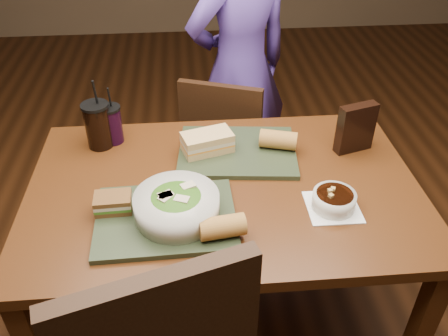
{
  "coord_description": "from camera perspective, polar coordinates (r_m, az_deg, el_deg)",
  "views": [
    {
      "loc": [
        -0.11,
        -1.23,
        1.73
      ],
      "look_at": [
        0.0,
        0.0,
        0.82
      ],
      "focal_mm": 38.0,
      "sensor_mm": 36.0,
      "label": 1
    }
  ],
  "objects": [
    {
      "name": "chair_far",
      "position": [
        2.26,
        -0.62,
        2.39
      ],
      "size": [
        0.47,
        0.48,
        0.85
      ],
      "color": "black",
      "rests_on": "ground"
    },
    {
      "name": "cup_cola",
      "position": [
        1.79,
        -14.93,
        5.02
      ],
      "size": [
        0.1,
        0.1,
        0.27
      ],
      "color": "black",
      "rests_on": "dining_table"
    },
    {
      "name": "cup_berry",
      "position": [
        1.81,
        -13.4,
        5.16
      ],
      "size": [
        0.08,
        0.08,
        0.23
      ],
      "color": "black",
      "rests_on": "dining_table"
    },
    {
      "name": "diner",
      "position": [
        2.34,
        1.9,
        11.77
      ],
      "size": [
        0.66,
        0.56,
        1.52
      ],
      "primitive_type": "imported",
      "rotation": [
        0.0,
        0.0,
        3.57
      ],
      "color": "#4E3490",
      "rests_on": "ground"
    },
    {
      "name": "sandwich_far",
      "position": [
        1.69,
        -2.02,
        3.13
      ],
      "size": [
        0.2,
        0.14,
        0.07
      ],
      "color": "tan",
      "rests_on": "tray_far"
    },
    {
      "name": "salad_bowl",
      "position": [
        1.42,
        -5.72,
        -4.38
      ],
      "size": [
        0.26,
        0.26,
        0.08
      ],
      "color": "silver",
      "rests_on": "tray_near"
    },
    {
      "name": "baguette_near",
      "position": [
        1.35,
        -0.2,
        -7.1
      ],
      "size": [
        0.14,
        0.08,
        0.07
      ],
      "primitive_type": "cylinder",
      "rotation": [
        0.0,
        1.57,
        0.14
      ],
      "color": "#AD7533",
      "rests_on": "tray_near"
    },
    {
      "name": "soup_bowl",
      "position": [
        1.51,
        13.08,
        -3.79
      ],
      "size": [
        0.16,
        0.16,
        0.07
      ],
      "color": "white",
      "rests_on": "dining_table"
    },
    {
      "name": "tray_far",
      "position": [
        1.72,
        1.61,
        2.01
      ],
      "size": [
        0.45,
        0.36,
        0.02
      ],
      "primitive_type": "cube",
      "rotation": [
        0.0,
        0.0,
        -0.1
      ],
      "color": "#26301D",
      "rests_on": "dining_table"
    },
    {
      "name": "tray_near",
      "position": [
        1.45,
        -7.0,
        -6.03
      ],
      "size": [
        0.43,
        0.33,
        0.02
      ],
      "primitive_type": "cube",
      "rotation": [
        0.0,
        0.0,
        0.02
      ],
      "color": "#26301D",
      "rests_on": "dining_table"
    },
    {
      "name": "ground",
      "position": [
        2.13,
        0.0,
        -18.12
      ],
      "size": [
        6.0,
        6.0,
        0.0
      ],
      "primitive_type": "plane",
      "color": "#381C0B",
      "rests_on": "ground"
    },
    {
      "name": "sandwich_near",
      "position": [
        1.48,
        -13.19,
        -4.09
      ],
      "size": [
        0.11,
        0.08,
        0.05
      ],
      "color": "#593819",
      "rests_on": "tray_near"
    },
    {
      "name": "chip_bag",
      "position": [
        1.77,
        15.57,
        4.65
      ],
      "size": [
        0.15,
        0.08,
        0.18
      ],
      "primitive_type": "cube",
      "rotation": [
        0.0,
        0.0,
        0.29
      ],
      "color": "black",
      "rests_on": "dining_table"
    },
    {
      "name": "baguette_far",
      "position": [
        1.72,
        6.55,
        3.4
      ],
      "size": [
        0.15,
        0.1,
        0.07
      ],
      "primitive_type": "cylinder",
      "rotation": [
        0.0,
        1.57,
        -0.29
      ],
      "color": "#AD7533",
      "rests_on": "tray_far"
    },
    {
      "name": "dining_table",
      "position": [
        1.64,
        0.0,
        -4.54
      ],
      "size": [
        1.3,
        0.85,
        0.75
      ],
      "color": "#47240E",
      "rests_on": "ground"
    }
  ]
}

